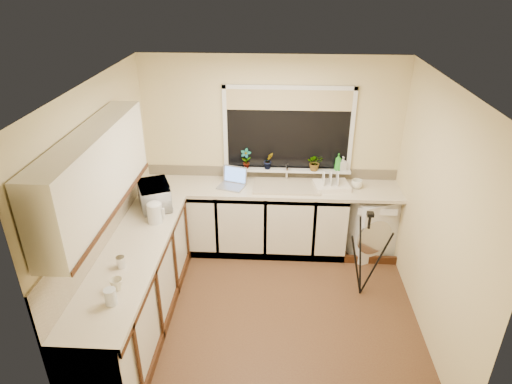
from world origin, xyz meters
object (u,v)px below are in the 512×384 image
object	(u,v)px
plant_d	(315,162)
plant_b	(268,161)
plant_a	(246,159)
cup_back	(357,184)
cup_left	(117,284)
dish_rack	(331,186)
microwave	(155,195)
soap_bottle_clear	(343,163)
tripod	(365,255)
soap_bottle_green	(338,162)
steel_jar	(121,262)
washing_machine	(370,224)
laptop	(233,181)
kettle	(155,213)
glass_jug	(111,297)

from	to	relation	value
plant_d	plant_b	bearing A→B (deg)	178.52
plant_a	plant_b	world-z (taller)	plant_a
cup_back	cup_left	world-z (taller)	cup_back
dish_rack	plant_d	distance (m)	0.36
microwave	soap_bottle_clear	xyz separation A→B (m)	(2.19, 0.79, 0.11)
tripod	cup_left	world-z (taller)	tripod
plant_b	soap_bottle_green	world-z (taller)	soap_bottle_green
cup_left	steel_jar	bearing A→B (deg)	102.08
tripod	plant_d	xyz separation A→B (m)	(-0.51, 1.07, 0.63)
washing_machine	laptop	distance (m)	1.85
kettle	plant_b	world-z (taller)	plant_b
soap_bottle_green	plant_d	bearing A→B (deg)	-176.93
steel_jar	soap_bottle_clear	world-z (taller)	soap_bottle_clear
plant_d	soap_bottle_clear	xyz separation A→B (m)	(0.35, 0.02, -0.02)
soap_bottle_clear	washing_machine	bearing A→B (deg)	-27.51
plant_a	soap_bottle_clear	world-z (taller)	plant_a
tripod	kettle	bearing A→B (deg)	-159.21
dish_rack	plant_a	size ratio (longest dim) A/B	1.61
plant_a	plant_d	size ratio (longest dim) A/B	1.21
plant_d	cup_left	size ratio (longest dim) A/B	1.93
plant_b	glass_jug	bearing A→B (deg)	-116.06
laptop	plant_b	size ratio (longest dim) A/B	1.71
glass_jug	cup_left	distance (m)	0.18
dish_rack	plant_a	bearing A→B (deg)	160.30
laptop	soap_bottle_green	world-z (taller)	soap_bottle_green
cup_left	washing_machine	bearing A→B (deg)	39.11
soap_bottle_clear	plant_d	bearing A→B (deg)	-176.42
plant_a	cup_left	world-z (taller)	plant_a
plant_b	tripod	bearing A→B (deg)	-44.74
microwave	soap_bottle_green	xyz separation A→B (m)	(2.13, 0.78, 0.13)
microwave	plant_b	xyz separation A→B (m)	(1.26, 0.78, 0.13)
steel_jar	plant_a	bearing A→B (deg)	63.07
glass_jug	soap_bottle_clear	size ratio (longest dim) A/B	0.78
laptop	soap_bottle_green	distance (m)	1.34
kettle	plant_d	distance (m)	2.09
microwave	cup_left	distance (m)	1.48
kettle	soap_bottle_green	distance (m)	2.34
tripod	plant_b	size ratio (longest dim) A/B	4.79
plant_d	plant_a	bearing A→B (deg)	179.11
dish_rack	steel_jar	bearing A→B (deg)	-148.34
washing_machine	plant_b	xyz separation A→B (m)	(-1.32, 0.20, 0.76)
soap_bottle_green	cup_back	distance (m)	0.36
washing_machine	plant_a	xyz separation A→B (m)	(-1.61, 0.20, 0.78)
laptop	plant_b	distance (m)	0.52
steel_jar	dish_rack	bearing A→B (deg)	40.13
laptop	kettle	xyz separation A→B (m)	(-0.73, -0.93, 0.04)
cup_back	plant_a	bearing A→B (deg)	172.23
laptop	kettle	size ratio (longest dim) A/B	1.79
dish_rack	steel_jar	xyz separation A→B (m)	(-2.06, -1.73, 0.02)
laptop	soap_bottle_green	size ratio (longest dim) A/B	1.69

